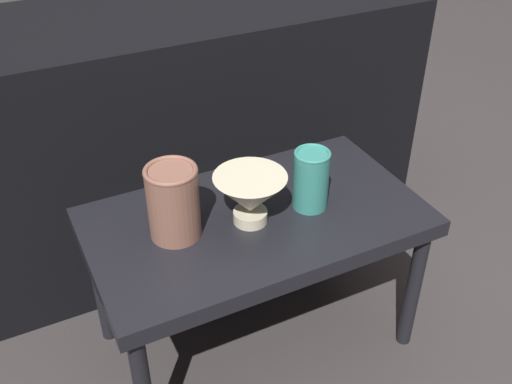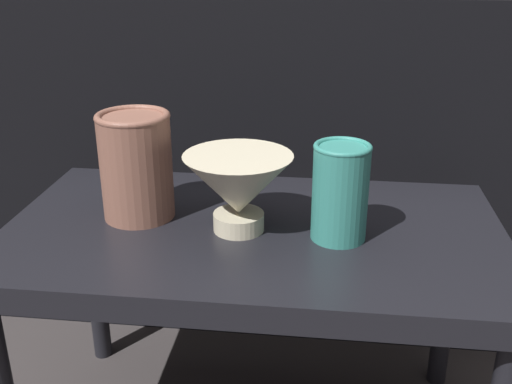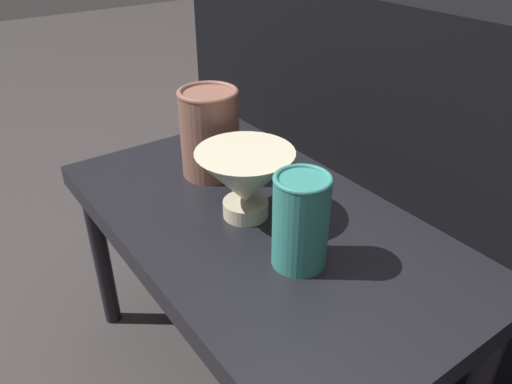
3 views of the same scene
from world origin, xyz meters
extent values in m
cube|color=black|center=(0.00, 0.00, 0.39)|extent=(0.76, 0.43, 0.04)
cylinder|color=black|center=(-0.34, 0.18, 0.18)|extent=(0.04, 0.04, 0.37)
cylinder|color=black|center=(0.34, 0.18, 0.18)|extent=(0.04, 0.04, 0.37)
cube|color=black|center=(0.00, 0.54, 0.36)|extent=(1.40, 0.50, 0.72)
cylinder|color=beige|center=(-0.02, -0.01, 0.42)|extent=(0.08, 0.08, 0.03)
cone|color=beige|center=(-0.02, -0.01, 0.48)|extent=(0.16, 0.16, 0.09)
cylinder|color=brown|center=(-0.18, 0.02, 0.49)|extent=(0.11, 0.11, 0.16)
torus|color=brown|center=(-0.18, 0.02, 0.57)|extent=(0.11, 0.11, 0.01)
cylinder|color=teal|center=(0.13, -0.02, 0.48)|extent=(0.08, 0.08, 0.14)
torus|color=teal|center=(0.13, -0.02, 0.55)|extent=(0.08, 0.08, 0.01)
camera|label=1|loc=(-0.48, -0.96, 1.23)|focal=42.00mm
camera|label=2|loc=(0.10, -0.82, 0.81)|focal=42.00mm
camera|label=3|loc=(0.56, -0.41, 0.87)|focal=35.00mm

